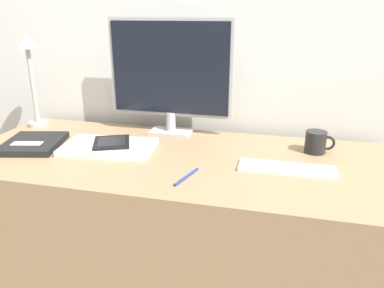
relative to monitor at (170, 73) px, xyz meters
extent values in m
cube|color=silver|center=(0.08, 0.14, 0.22)|extent=(3.60, 0.05, 2.40)
cube|color=#997A56|center=(0.08, -0.27, -0.62)|extent=(1.59, 0.67, 0.72)
cube|color=#B7B7BC|center=(0.00, 0.00, -0.26)|extent=(0.18, 0.11, 0.01)
cylinder|color=#B7B7BC|center=(0.00, 0.00, -0.21)|extent=(0.04, 0.04, 0.08)
cube|color=#B7B7BC|center=(0.00, 0.00, 0.02)|extent=(0.53, 0.01, 0.41)
cube|color=black|center=(0.00, -0.01, 0.02)|extent=(0.50, 0.01, 0.38)
cube|color=silver|center=(0.50, -0.30, -0.26)|extent=(0.32, 0.10, 0.01)
cube|color=silver|center=(0.50, -0.30, -0.25)|extent=(0.30, 0.08, 0.00)
cube|color=silver|center=(-0.17, -0.27, -0.26)|extent=(0.37, 0.24, 0.01)
cube|color=silver|center=(-0.17, -0.27, -0.25)|extent=(0.37, 0.24, 0.01)
cube|color=black|center=(-0.16, -0.25, -0.24)|extent=(0.18, 0.19, 0.01)
cube|color=black|center=(-0.16, -0.25, -0.23)|extent=(0.14, 0.14, 0.00)
cylinder|color=#BCB7AD|center=(-0.64, -0.05, -0.25)|extent=(0.09, 0.09, 0.02)
cylinder|color=#BCB7AD|center=(-0.64, -0.05, -0.08)|extent=(0.02, 0.02, 0.33)
cone|color=#BCB7AD|center=(-0.64, -0.05, 0.12)|extent=(0.09, 0.09, 0.06)
cube|color=black|center=(-0.48, -0.30, -0.25)|extent=(0.26, 0.29, 0.02)
cube|color=silver|center=(-0.48, -0.34, -0.24)|extent=(0.12, 0.07, 0.00)
cylinder|color=black|center=(0.60, -0.10, -0.22)|extent=(0.08, 0.08, 0.08)
torus|color=black|center=(0.64, -0.10, -0.22)|extent=(0.06, 0.01, 0.06)
cylinder|color=navy|center=(0.19, -0.44, -0.26)|extent=(0.05, 0.14, 0.01)
camera|label=1|loc=(0.47, -1.50, 0.25)|focal=35.00mm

